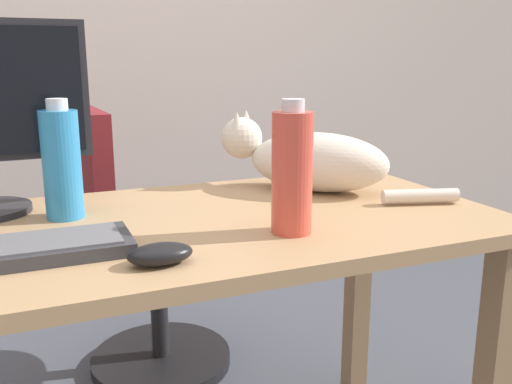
{
  "coord_description": "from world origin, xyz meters",
  "views": [
    {
      "loc": [
        -0.23,
        -1.1,
        1.06
      ],
      "look_at": [
        0.21,
        -0.05,
        0.78
      ],
      "focal_mm": 39.31,
      "sensor_mm": 36.0,
      "label": 1
    }
  ],
  "objects_px": {
    "water_bottle": "(62,163)",
    "spray_bottle": "(292,172)",
    "office_chair": "(142,264)",
    "cat": "(310,159)",
    "computer_mouse": "(160,254)"
  },
  "relations": [
    {
      "from": "spray_bottle",
      "to": "office_chair",
      "type": "bearing_deg",
      "value": 99.79
    },
    {
      "from": "cat",
      "to": "water_bottle",
      "type": "relative_size",
      "value": 1.82
    },
    {
      "from": "cat",
      "to": "water_bottle",
      "type": "height_order",
      "value": "water_bottle"
    },
    {
      "from": "office_chair",
      "to": "cat",
      "type": "xyz_separation_m",
      "value": [
        0.34,
        -0.52,
        0.42
      ]
    },
    {
      "from": "office_chair",
      "to": "spray_bottle",
      "type": "bearing_deg",
      "value": -80.21
    },
    {
      "from": "office_chair",
      "to": "computer_mouse",
      "type": "xyz_separation_m",
      "value": [
        -0.13,
        -0.9,
        0.35
      ]
    },
    {
      "from": "cat",
      "to": "office_chair",
      "type": "bearing_deg",
      "value": 123.49
    },
    {
      "from": "water_bottle",
      "to": "spray_bottle",
      "type": "height_order",
      "value": "spray_bottle"
    },
    {
      "from": "office_chair",
      "to": "water_bottle",
      "type": "height_order",
      "value": "water_bottle"
    },
    {
      "from": "computer_mouse",
      "to": "water_bottle",
      "type": "height_order",
      "value": "water_bottle"
    },
    {
      "from": "office_chair",
      "to": "spray_bottle",
      "type": "xyz_separation_m",
      "value": [
        0.14,
        -0.83,
        0.46
      ]
    },
    {
      "from": "office_chair",
      "to": "cat",
      "type": "bearing_deg",
      "value": -56.51
    },
    {
      "from": "office_chair",
      "to": "spray_bottle",
      "type": "relative_size",
      "value": 3.47
    },
    {
      "from": "computer_mouse",
      "to": "spray_bottle",
      "type": "relative_size",
      "value": 0.42
    },
    {
      "from": "cat",
      "to": "computer_mouse",
      "type": "bearing_deg",
      "value": -141.52
    }
  ]
}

